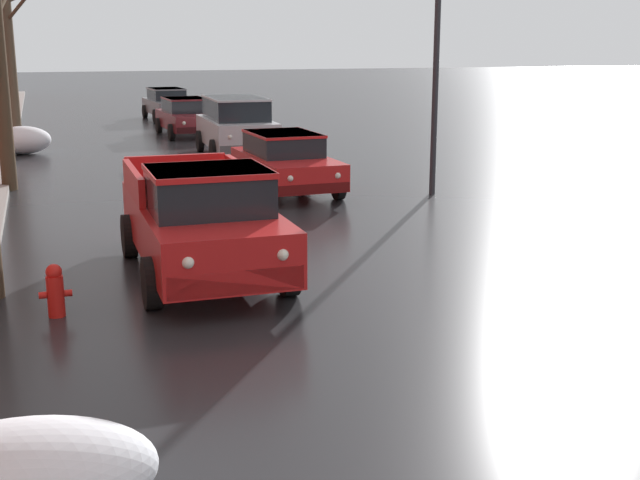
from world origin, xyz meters
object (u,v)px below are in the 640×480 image
pickup_truck_red_approaching_near_lane (202,220)px  sedan_red_parked_kerbside_close (285,161)px  bare_tree_far_down_block (9,43)px  sedan_grey_queued_behind_truck (167,103)px  street_lamp_post (436,56)px  suv_silver_parked_kerbside_mid (236,124)px  sedan_maroon_parked_far_down_block (187,116)px  fire_hydrant (55,290)px

pickup_truck_red_approaching_near_lane → sedan_red_parked_kerbside_close: size_ratio=1.21×
bare_tree_far_down_block → pickup_truck_red_approaching_near_lane: 18.38m
sedan_grey_queued_behind_truck → street_lamp_post: 21.45m
sedan_red_parked_kerbside_close → sedan_grey_queued_behind_truck: same height
street_lamp_post → pickup_truck_red_approaching_near_lane: bearing=-141.1°
pickup_truck_red_approaching_near_lane → sedan_grey_queued_behind_truck: 26.52m
bare_tree_far_down_block → suv_silver_parked_kerbside_mid: bare_tree_far_down_block is taller
bare_tree_far_down_block → suv_silver_parked_kerbside_mid: bearing=-34.6°
suv_silver_parked_kerbside_mid → sedan_maroon_parked_far_down_block: suv_silver_parked_kerbside_mid is taller
bare_tree_far_down_block → sedan_maroon_parked_far_down_block: (6.10, 1.47, -2.71)m
sedan_red_parked_kerbside_close → sedan_grey_queued_behind_truck: 19.77m
sedan_maroon_parked_far_down_block → fire_hydrant: sedan_maroon_parked_far_down_block is taller
sedan_maroon_parked_far_down_block → sedan_grey_queued_behind_truck: 6.89m
sedan_red_parked_kerbside_close → street_lamp_post: bearing=-22.1°
sedan_maroon_parked_far_down_block → fire_hydrant: bearing=-104.4°
suv_silver_parked_kerbside_mid → sedan_maroon_parked_far_down_block: bearing=95.1°
sedan_red_parked_kerbside_close → fire_hydrant: size_ratio=5.72×
pickup_truck_red_approaching_near_lane → suv_silver_parked_kerbside_mid: (3.63, 13.38, 0.11)m
sedan_red_parked_kerbside_close → suv_silver_parked_kerbside_mid: size_ratio=0.94×
sedan_red_parked_kerbside_close → fire_hydrant: 9.49m
suv_silver_parked_kerbside_mid → street_lamp_post: street_lamp_post is taller
bare_tree_far_down_block → sedan_red_parked_kerbside_close: bare_tree_far_down_block is taller
bare_tree_far_down_block → fire_hydrant: size_ratio=9.49×
sedan_red_parked_kerbside_close → street_lamp_post: street_lamp_post is taller
fire_hydrant → bare_tree_far_down_block: bearing=92.4°
pickup_truck_red_approaching_near_lane → sedan_red_parked_kerbside_close: 7.28m
bare_tree_far_down_block → sedan_grey_queued_behind_truck: 10.86m
sedan_grey_queued_behind_truck → fire_hydrant: (-5.59, -27.55, -0.40)m
suv_silver_parked_kerbside_mid → sedan_grey_queued_behind_truck: bearing=91.0°
suv_silver_parked_kerbside_mid → pickup_truck_red_approaching_near_lane: bearing=-105.2°
pickup_truck_red_approaching_near_lane → suv_silver_parked_kerbside_mid: bearing=74.8°
sedan_red_parked_kerbside_close → street_lamp_post: (3.23, -1.31, 2.44)m
suv_silver_parked_kerbside_mid → sedan_maroon_parked_far_down_block: (-0.54, 6.04, -0.24)m
pickup_truck_red_approaching_near_lane → sedan_red_parked_kerbside_close: pickup_truck_red_approaching_near_lane is taller
bare_tree_far_down_block → sedan_red_parked_kerbside_close: 13.29m
sedan_grey_queued_behind_truck → fire_hydrant: 28.12m
pickup_truck_red_approaching_near_lane → street_lamp_post: (6.45, 5.21, 2.31)m
street_lamp_post → sedan_red_parked_kerbside_close: bearing=157.9°
bare_tree_far_down_block → sedan_red_parked_kerbside_close: (6.23, -11.42, -2.71)m
sedan_red_parked_kerbside_close → fire_hydrant: bearing=-124.9°
sedan_red_parked_kerbside_close → sedan_grey_queued_behind_truck: bearing=89.5°
sedan_red_parked_kerbside_close → sedan_maroon_parked_far_down_block: size_ratio=0.97×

